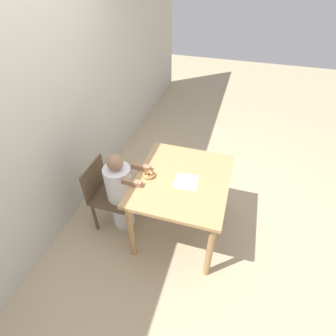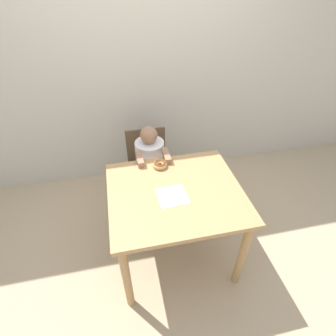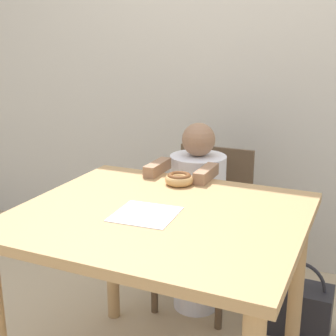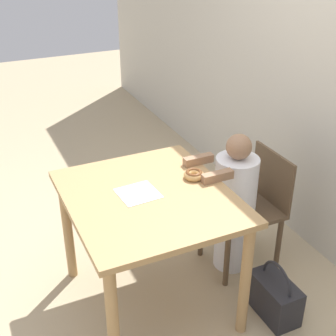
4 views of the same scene
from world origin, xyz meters
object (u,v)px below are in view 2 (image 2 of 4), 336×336
object	(u,v)px
handbag	(197,190)
chair	(149,168)
child_figure	(151,171)
donut	(160,164)

from	to	relation	value
handbag	chair	bearing A→B (deg)	165.18
chair	handbag	size ratio (longest dim) A/B	2.14
child_figure	chair	bearing A→B (deg)	90.00
child_figure	donut	distance (m)	0.45
chair	donut	bearing A→B (deg)	-85.24
chair	handbag	distance (m)	0.59
handbag	donut	bearing A→B (deg)	-146.57
child_figure	handbag	world-z (taller)	child_figure
donut	handbag	xyz separation A→B (m)	(0.46, 0.31, -0.66)
donut	chair	bearing A→B (deg)	94.76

